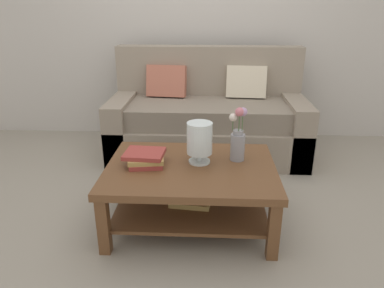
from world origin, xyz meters
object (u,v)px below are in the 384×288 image
(couch, at_px, (208,119))
(glass_hurricane_vase, at_px, (200,140))
(flower_pitcher, at_px, (238,138))
(coffee_table, at_px, (191,181))
(book_stack_main, at_px, (146,158))

(couch, relative_size, glass_hurricane_vase, 6.70)
(flower_pitcher, bearing_deg, glass_hurricane_vase, -167.85)
(couch, relative_size, coffee_table, 1.68)
(coffee_table, relative_size, book_stack_main, 4.06)
(couch, distance_m, book_stack_main, 1.37)
(coffee_table, height_order, flower_pitcher, flower_pitcher)
(couch, bearing_deg, flower_pitcher, -79.77)
(coffee_table, xyz_separation_m, book_stack_main, (-0.31, 0.01, 0.17))
(coffee_table, bearing_deg, glass_hurricane_vase, 48.51)
(couch, distance_m, coffee_table, 1.31)
(couch, distance_m, glass_hurricane_vase, 1.27)
(book_stack_main, bearing_deg, flower_pitcher, 10.23)
(coffee_table, distance_m, glass_hurricane_vase, 0.30)
(coffee_table, distance_m, flower_pitcher, 0.44)
(book_stack_main, xyz_separation_m, flower_pitcher, (0.63, 0.11, 0.11))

